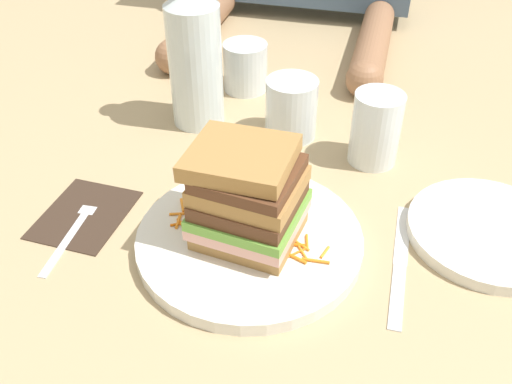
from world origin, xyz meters
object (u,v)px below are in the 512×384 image
napkin_dark (85,214)px  empty_tumbler_1 (291,108)px  fork (76,224)px  empty_tumbler_0 (245,67)px  main_plate (250,240)px  side_plate (489,232)px  sandwich (248,197)px  water_bottle (195,55)px  juice_glass (375,133)px  knife (400,265)px

napkin_dark → empty_tumbler_1: empty_tumbler_1 is taller
fork → empty_tumbler_0: (0.11, 0.40, 0.04)m
main_plate → empty_tumbler_1: size_ratio=2.94×
side_plate → sandwich: bearing=-162.6°
fork → water_bottle: 0.30m
fork → empty_tumbler_1: bearing=52.3°
empty_tumbler_1 → water_bottle: bearing=178.4°
empty_tumbler_1 → side_plate: 0.32m
water_bottle → empty_tumbler_1: (0.15, -0.00, -0.07)m
juice_glass → water_bottle: bearing=171.6°
empty_tumbler_1 → knife: bearing=-53.5°
fork → water_bottle: (0.06, 0.28, 0.11)m
empty_tumbler_0 → empty_tumbler_1: bearing=-49.8°
main_plate → juice_glass: size_ratio=2.56×
napkin_dark → fork: bearing=-87.0°
fork → juice_glass: bearing=35.1°
main_plate → water_bottle: water_bottle is taller
knife → fork: bearing=-175.3°
empty_tumbler_1 → side_plate: bearing=-30.5°
fork → sandwich: bearing=6.1°
fork → juice_glass: size_ratio=1.61×
napkin_dark → knife: bearing=1.4°
knife → juice_glass: bearing=104.3°
sandwich → napkin_dark: bearing=-179.8°
main_plate → fork: (-0.21, -0.02, -0.00)m
juice_glass → empty_tumbler_0: (-0.23, 0.16, -0.00)m
fork → empty_tumbler_0: 0.41m
main_plate → water_bottle: (-0.15, 0.25, 0.10)m
water_bottle → juice_glass: bearing=-8.4°
napkin_dark → juice_glass: size_ratio=1.20×
juice_glass → water_bottle: size_ratio=0.41×
main_plate → juice_glass: (0.12, 0.21, 0.04)m
napkin_dark → empty_tumbler_1: (0.21, 0.25, 0.04)m
water_bottle → empty_tumbler_0: 0.15m
main_plate → empty_tumbler_1: bearing=90.9°
main_plate → fork: main_plate is taller
sandwich → fork: sandwich is taller
main_plate → empty_tumbler_0: size_ratio=3.26×
napkin_dark → juice_glass: (0.34, 0.21, 0.04)m
water_bottle → side_plate: size_ratio=1.30×
water_bottle → napkin_dark: bearing=-104.2°
sandwich → empty_tumbler_1: (-0.00, 0.25, -0.03)m
side_plate → main_plate: bearing=-162.4°
fork → side_plate: 0.50m
empty_tumbler_1 → side_plate: size_ratio=0.47×
water_bottle → side_plate: water_bottle is taller
empty_tumbler_0 → water_bottle: bearing=-109.5°
sandwich → water_bottle: (-0.15, 0.25, 0.04)m
knife → sandwich: bearing=-177.1°
juice_glass → water_bottle: water_bottle is taller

